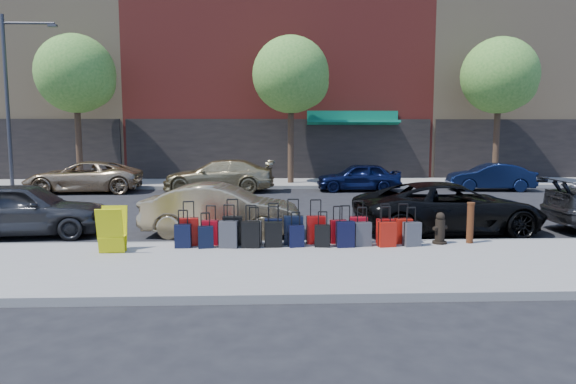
{
  "coord_description": "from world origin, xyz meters",
  "views": [
    {
      "loc": [
        -0.64,
        -16.33,
        2.7
      ],
      "look_at": [
        -0.07,
        -1.5,
        0.96
      ],
      "focal_mm": 32.0,
      "sensor_mm": 36.0,
      "label": 1
    }
  ],
  "objects_px": {
    "car_far_2": "(358,177)",
    "bollard": "(470,222)",
    "car_near_1": "(221,210)",
    "car_far_3": "(490,177)",
    "streetlight": "(11,90)",
    "car_far_0": "(84,177)",
    "suitcase_front_5": "(293,230)",
    "display_rack": "(112,230)",
    "car_near_0": "(22,209)",
    "tree_left": "(79,76)",
    "car_near_2": "(449,208)",
    "fire_hydrant": "(440,229)",
    "car_far_1": "(219,176)",
    "tree_right": "(502,78)",
    "tree_center": "(294,77)"
  },
  "relations": [
    {
      "from": "tree_right",
      "to": "fire_hydrant",
      "type": "xyz_separation_m",
      "value": [
        -7.85,
        -14.39,
        -4.93
      ]
    },
    {
      "from": "tree_left",
      "to": "bollard",
      "type": "height_order",
      "value": "tree_left"
    },
    {
      "from": "tree_right",
      "to": "streetlight",
      "type": "height_order",
      "value": "streetlight"
    },
    {
      "from": "streetlight",
      "to": "car_far_0",
      "type": "height_order",
      "value": "streetlight"
    },
    {
      "from": "tree_right",
      "to": "car_far_1",
      "type": "distance_m",
      "value": 15.0
    },
    {
      "from": "bollard",
      "to": "car_near_0",
      "type": "height_order",
      "value": "car_near_0"
    },
    {
      "from": "suitcase_front_5",
      "to": "car_near_1",
      "type": "bearing_deg",
      "value": 132.68
    },
    {
      "from": "tree_right",
      "to": "fire_hydrant",
      "type": "bearing_deg",
      "value": -118.6
    },
    {
      "from": "car_near_2",
      "to": "bollard",
      "type": "bearing_deg",
      "value": 169.52
    },
    {
      "from": "streetlight",
      "to": "car_far_0",
      "type": "relative_size",
      "value": 1.59
    },
    {
      "from": "car_near_1",
      "to": "car_far_3",
      "type": "height_order",
      "value": "car_near_1"
    },
    {
      "from": "streetlight",
      "to": "car_far_1",
      "type": "xyz_separation_m",
      "value": [
        9.93,
        -1.89,
        -3.93
      ]
    },
    {
      "from": "fire_hydrant",
      "to": "car_far_1",
      "type": "height_order",
      "value": "car_far_1"
    },
    {
      "from": "car_far_2",
      "to": "bollard",
      "type": "bearing_deg",
      "value": 3.21
    },
    {
      "from": "tree_right",
      "to": "fire_hydrant",
      "type": "height_order",
      "value": "tree_right"
    },
    {
      "from": "car_far_2",
      "to": "car_far_0",
      "type": "bearing_deg",
      "value": -88.9
    },
    {
      "from": "tree_center",
      "to": "fire_hydrant",
      "type": "xyz_separation_m",
      "value": [
        2.65,
        -14.39,
        -4.93
      ]
    },
    {
      "from": "display_rack",
      "to": "car_far_2",
      "type": "height_order",
      "value": "car_far_2"
    },
    {
      "from": "car_near_1",
      "to": "tree_center",
      "type": "bearing_deg",
      "value": -5.77
    },
    {
      "from": "display_rack",
      "to": "car_near_0",
      "type": "xyz_separation_m",
      "value": [
        -3.05,
        2.53,
        0.09
      ]
    },
    {
      "from": "car_far_3",
      "to": "car_near_1",
      "type": "bearing_deg",
      "value": -42.68
    },
    {
      "from": "car_far_1",
      "to": "car_far_2",
      "type": "distance_m",
      "value": 6.37
    },
    {
      "from": "bollard",
      "to": "car_near_0",
      "type": "bearing_deg",
      "value": 170.11
    },
    {
      "from": "bollard",
      "to": "car_near_1",
      "type": "bearing_deg",
      "value": 162.3
    },
    {
      "from": "tree_left",
      "to": "car_near_2",
      "type": "height_order",
      "value": "tree_left"
    },
    {
      "from": "tree_center",
      "to": "car_far_0",
      "type": "distance_m",
      "value": 10.97
    },
    {
      "from": "streetlight",
      "to": "car_near_0",
      "type": "distance_m",
      "value": 13.68
    },
    {
      "from": "car_far_1",
      "to": "fire_hydrant",
      "type": "bearing_deg",
      "value": 30.95
    },
    {
      "from": "streetlight",
      "to": "display_rack",
      "type": "relative_size",
      "value": 8.28
    },
    {
      "from": "bollard",
      "to": "streetlight",
      "type": "bearing_deg",
      "value": 140.88
    },
    {
      "from": "bollard",
      "to": "car_near_1",
      "type": "xyz_separation_m",
      "value": [
        -5.88,
        1.88,
        0.03
      ]
    },
    {
      "from": "streetlight",
      "to": "car_far_0",
      "type": "distance_m",
      "value": 5.9
    },
    {
      "from": "tree_right",
      "to": "display_rack",
      "type": "xyz_separation_m",
      "value": [
        -15.11,
        -14.97,
        -4.78
      ]
    },
    {
      "from": "car_far_1",
      "to": "car_far_2",
      "type": "relative_size",
      "value": 1.32
    },
    {
      "from": "car_near_0",
      "to": "car_far_0",
      "type": "relative_size",
      "value": 0.83
    },
    {
      "from": "tree_left",
      "to": "display_rack",
      "type": "relative_size",
      "value": 7.52
    },
    {
      "from": "streetlight",
      "to": "car_far_2",
      "type": "distance_m",
      "value": 16.88
    },
    {
      "from": "car_far_2",
      "to": "car_near_1",
      "type": "bearing_deg",
      "value": -27.73
    },
    {
      "from": "car_near_1",
      "to": "car_far_1",
      "type": "bearing_deg",
      "value": 11.38
    },
    {
      "from": "tree_center",
      "to": "car_near_1",
      "type": "xyz_separation_m",
      "value": [
        -2.52,
        -12.49,
        -4.74
      ]
    },
    {
      "from": "car_near_0",
      "to": "car_far_2",
      "type": "height_order",
      "value": "car_near_0"
    },
    {
      "from": "tree_center",
      "to": "tree_right",
      "type": "bearing_deg",
      "value": 0.0
    },
    {
      "from": "fire_hydrant",
      "to": "car_far_0",
      "type": "distance_m",
      "value": 16.92
    },
    {
      "from": "suitcase_front_5",
      "to": "car_far_2",
      "type": "distance_m",
      "value": 12.28
    },
    {
      "from": "tree_left",
      "to": "tree_right",
      "type": "distance_m",
      "value": 21.0
    },
    {
      "from": "fire_hydrant",
      "to": "car_far_3",
      "type": "xyz_separation_m",
      "value": [
        6.32,
        11.76,
        0.15
      ]
    },
    {
      "from": "tree_right",
      "to": "tree_center",
      "type": "bearing_deg",
      "value": 180.0
    },
    {
      "from": "car_far_2",
      "to": "car_far_3",
      "type": "height_order",
      "value": "car_far_2"
    },
    {
      "from": "suitcase_front_5",
      "to": "fire_hydrant",
      "type": "relative_size",
      "value": 1.43
    },
    {
      "from": "display_rack",
      "to": "car_near_2",
      "type": "distance_m",
      "value": 8.5
    }
  ]
}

